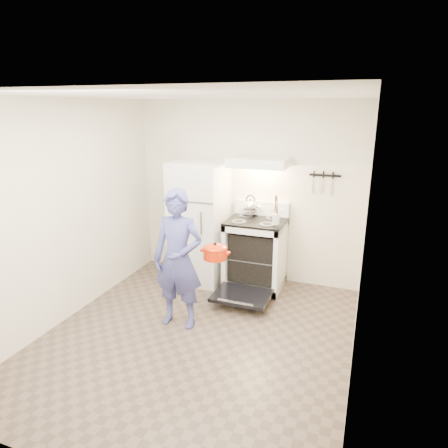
{
  "coord_description": "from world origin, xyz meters",
  "views": [
    {
      "loc": [
        1.6,
        -3.46,
        2.41
      ],
      "look_at": [
        -0.05,
        1.0,
        1.0
      ],
      "focal_mm": 32.0,
      "sensor_mm": 36.0,
      "label": 1
    }
  ],
  "objects_px": {
    "stove_body": "(255,255)",
    "person": "(178,259)",
    "dutch_oven": "(215,253)",
    "tea_kettle": "(250,206)",
    "refrigerator": "(200,222)"
  },
  "relations": [
    {
      "from": "tea_kettle",
      "to": "dutch_oven",
      "type": "relative_size",
      "value": 0.86
    },
    {
      "from": "refrigerator",
      "to": "tea_kettle",
      "type": "distance_m",
      "value": 0.75
    },
    {
      "from": "stove_body",
      "to": "dutch_oven",
      "type": "relative_size",
      "value": 2.7
    },
    {
      "from": "stove_body",
      "to": "person",
      "type": "xyz_separation_m",
      "value": [
        -0.53,
        -1.26,
        0.33
      ]
    },
    {
      "from": "dutch_oven",
      "to": "refrigerator",
      "type": "bearing_deg",
      "value": 121.79
    },
    {
      "from": "tea_kettle",
      "to": "dutch_oven",
      "type": "xyz_separation_m",
      "value": [
        -0.03,
        -1.24,
        -0.26
      ]
    },
    {
      "from": "refrigerator",
      "to": "person",
      "type": "height_order",
      "value": "refrigerator"
    },
    {
      "from": "stove_body",
      "to": "dutch_oven",
      "type": "height_order",
      "value": "dutch_oven"
    },
    {
      "from": "tea_kettle",
      "to": "dutch_oven",
      "type": "distance_m",
      "value": 1.27
    },
    {
      "from": "refrigerator",
      "to": "tea_kettle",
      "type": "height_order",
      "value": "refrigerator"
    },
    {
      "from": "stove_body",
      "to": "person",
      "type": "height_order",
      "value": "person"
    },
    {
      "from": "refrigerator",
      "to": "tea_kettle",
      "type": "bearing_deg",
      "value": 16.9
    },
    {
      "from": "refrigerator",
      "to": "stove_body",
      "type": "xyz_separation_m",
      "value": [
        0.81,
        0.02,
        -0.39
      ]
    },
    {
      "from": "tea_kettle",
      "to": "person",
      "type": "distance_m",
      "value": 1.53
    },
    {
      "from": "stove_body",
      "to": "tea_kettle",
      "type": "xyz_separation_m",
      "value": [
        -0.14,
        0.18,
        0.64
      ]
    }
  ]
}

